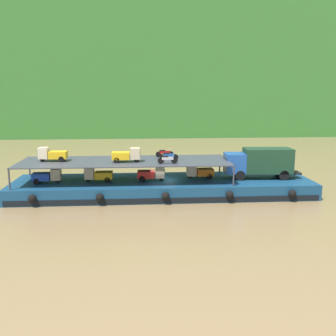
% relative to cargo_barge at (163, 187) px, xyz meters
% --- Properties ---
extents(ground_plane, '(400.00, 400.00, 0.00)m').
position_rel_cargo_barge_xyz_m(ground_plane, '(0.00, 0.03, -0.75)').
color(ground_plane, olive).
extents(hillside_far_bank, '(126.19, 34.24, 35.39)m').
position_rel_cargo_barge_xyz_m(hillside_far_bank, '(0.00, 64.46, 19.19)').
color(hillside_far_bank, '#33702D').
rests_on(hillside_far_bank, ground).
extents(cargo_barge, '(29.91, 7.86, 1.50)m').
position_rel_cargo_barge_xyz_m(cargo_barge, '(0.00, 0.00, 0.00)').
color(cargo_barge, navy).
rests_on(cargo_barge, ground).
extents(covered_lorry, '(7.92, 2.55, 3.10)m').
position_rel_cargo_barge_xyz_m(covered_lorry, '(9.97, 0.05, 2.44)').
color(covered_lorry, '#1E4C99').
rests_on(covered_lorry, cargo_barge).
extents(cargo_rack, '(20.71, 6.47, 2.00)m').
position_rel_cargo_barge_xyz_m(cargo_rack, '(-3.80, 0.03, 2.69)').
color(cargo_rack, '#383D47').
rests_on(cargo_rack, cargo_barge).
extents(mini_truck_lower_stern, '(2.77, 1.25, 1.38)m').
position_rel_cargo_barge_xyz_m(mini_truck_lower_stern, '(-11.34, -0.47, 1.44)').
color(mini_truck_lower_stern, '#1E47B7').
rests_on(mini_truck_lower_stern, cargo_barge).
extents(mini_truck_lower_aft, '(2.75, 1.22, 1.38)m').
position_rel_cargo_barge_xyz_m(mini_truck_lower_aft, '(-6.47, -0.26, 1.44)').
color(mini_truck_lower_aft, gold).
rests_on(mini_truck_lower_aft, cargo_barge).
extents(mini_truck_lower_mid, '(2.79, 1.29, 1.38)m').
position_rel_cargo_barge_xyz_m(mini_truck_lower_mid, '(-1.14, -0.16, 1.44)').
color(mini_truck_lower_mid, red).
rests_on(mini_truck_lower_mid, cargo_barge).
extents(mini_truck_lower_fore, '(2.78, 1.28, 1.38)m').
position_rel_cargo_barge_xyz_m(mini_truck_lower_fore, '(3.80, 0.54, 1.44)').
color(mini_truck_lower_fore, orange).
rests_on(mini_truck_lower_fore, cargo_barge).
extents(mini_truck_upper_stern, '(2.75, 1.22, 1.38)m').
position_rel_cargo_barge_xyz_m(mini_truck_upper_stern, '(-10.93, 0.31, 3.44)').
color(mini_truck_upper_stern, gold).
rests_on(mini_truck_upper_stern, cargo_rack).
extents(mini_truck_upper_mid, '(2.75, 1.22, 1.38)m').
position_rel_cargo_barge_xyz_m(mini_truck_upper_mid, '(-3.60, -0.66, 3.44)').
color(mini_truck_upper_mid, gold).
rests_on(mini_truck_upper_mid, cargo_rack).
extents(motorcycle_upper_port, '(1.90, 0.55, 0.87)m').
position_rel_cargo_barge_xyz_m(motorcycle_upper_port, '(0.31, -1.91, 3.18)').
color(motorcycle_upper_port, black).
rests_on(motorcycle_upper_port, cargo_rack).
extents(motorcycle_upper_centre, '(1.90, 0.55, 0.87)m').
position_rel_cargo_barge_xyz_m(motorcycle_upper_centre, '(0.58, 0.03, 3.18)').
color(motorcycle_upper_centre, black).
rests_on(motorcycle_upper_centre, cargo_rack).
extents(motorcycle_upper_stbd, '(1.90, 0.55, 0.87)m').
position_rel_cargo_barge_xyz_m(motorcycle_upper_stbd, '(0.27, 1.97, 3.18)').
color(motorcycle_upper_stbd, black).
rests_on(motorcycle_upper_stbd, cargo_rack).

